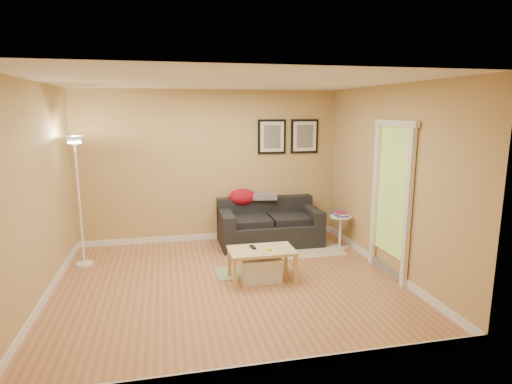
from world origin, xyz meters
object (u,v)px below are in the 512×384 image
Objects in this scene: storage_bin at (260,268)px; side_table at (340,232)px; sofa at (270,222)px; coffee_table at (262,265)px; book_stack at (341,214)px; floor_lamp at (80,205)px.

storage_bin is 1.91m from side_table.
sofa is 1.95× the size of coffee_table.
sofa reaches higher than book_stack.
side_table reaches higher than storage_bin.
book_stack is (1.09, -0.47, 0.21)m from sofa.
book_stack is (1.60, 1.05, 0.42)m from storage_bin.
floor_lamp is (-4.02, 0.07, 0.32)m from book_stack.
side_table is at bearing -23.90° from sofa.
book_stack is at bearing -0.95° from floor_lamp.
coffee_table reaches higher than storage_bin.
sofa reaches higher than storage_bin.
coffee_table is at bearing -163.97° from book_stack.
side_table is 4.07m from floor_lamp.
storage_bin is (-0.51, -1.52, -0.21)m from sofa.
floor_lamp is at bearing -172.23° from sofa.
coffee_table is at bearing -24.60° from floor_lamp.
book_stack is at bearing 24.02° from coffee_table.
sofa reaches higher than side_table.
floor_lamp is (-2.44, 1.12, 0.69)m from coffee_table.
side_table is 0.31m from book_stack.
coffee_table is 0.46× the size of floor_lamp.
storage_bin is 2.30× the size of book_stack.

